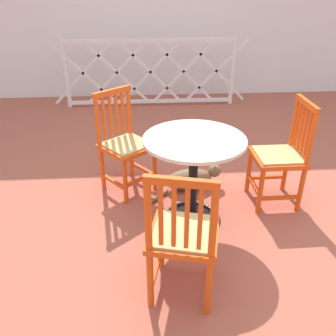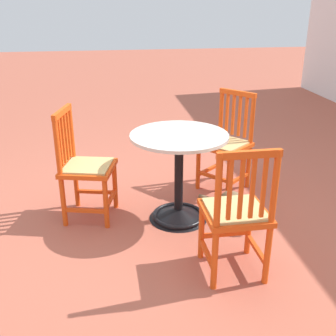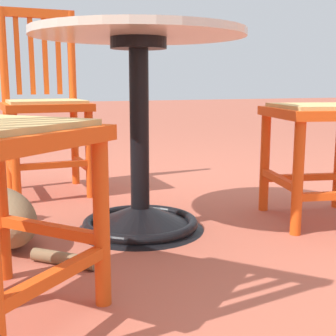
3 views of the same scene
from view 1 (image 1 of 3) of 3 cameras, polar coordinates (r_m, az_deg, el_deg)
name	(u,v)px [view 1 (image 1 of 3)]	position (r m, az deg, el deg)	size (l,w,h in m)	color
ground_plane	(202,229)	(2.88, 5.40, -9.65)	(24.00, 24.00, 0.00)	#AD5642
building_wall_backdrop	(169,1)	(5.89, 0.21, 25.06)	(10.00, 0.20, 2.80)	white
lattice_fence_panel	(150,72)	(5.41, -2.82, 15.08)	(2.87, 0.06, 1.01)	white
cafe_table	(193,190)	(2.81, 3.94, -3.55)	(0.76, 0.76, 0.73)	black
orange_chair_tucked_in	(281,157)	(3.12, 17.58, 1.71)	(0.40, 0.40, 0.91)	#E04C14
orange_chair_facing_out	(125,145)	(3.20, -6.85, 3.61)	(0.56, 0.56, 0.91)	#E04C14
orange_chair_near_fence	(183,237)	(2.11, 2.43, -10.99)	(0.48, 0.48, 0.91)	#E04C14
tabby_cat	(193,179)	(3.33, 3.98, -1.73)	(0.69, 0.39, 0.23)	brown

